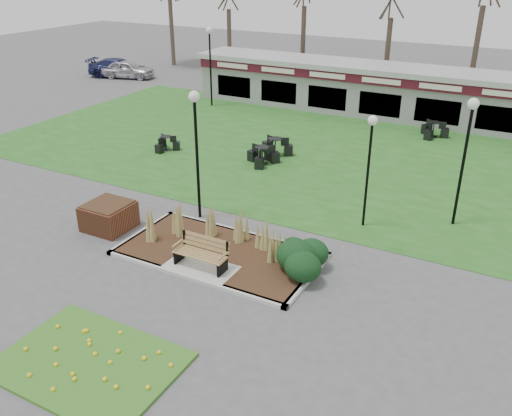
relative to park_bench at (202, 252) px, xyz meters
The scene contains 18 objects.
ground 0.64m from the park_bench, 90.00° to the right, with size 100.00×100.00×0.00m, color #515154.
lawn 11.77m from the park_bench, 90.00° to the left, with size 34.00×16.00×0.02m, color #235C1D.
flower_bed 4.88m from the park_bench, 90.00° to the right, with size 4.20×3.00×0.16m.
planting_bed 1.70m from the park_bench, 40.83° to the left, with size 6.75×3.40×1.27m.
park_bench is the anchor object (origin of this frame).
brick_planter 4.47m from the park_bench, behind, with size 1.50×1.50×0.95m.
food_pavilion 19.73m from the park_bench, 90.00° to the left, with size 24.60×3.40×2.90m.
lamp_post_near_right 6.62m from the park_bench, 56.69° to the left, with size 0.33×0.33×4.01m.
lamp_post_mid_left 4.62m from the park_bench, 124.97° to the left, with size 0.39×0.39×4.66m.
lamp_post_mid_right 9.60m from the park_bench, 47.65° to the left, with size 0.38×0.38×4.56m.
lamp_post_far_left 19.91m from the park_bench, 121.74° to the left, with size 0.40×0.40×4.78m.
bistro_set_a 10.55m from the park_bench, 104.33° to the left, with size 1.62×1.43×0.86m.
bistro_set_b 11.41m from the park_bench, 132.42° to the left, with size 1.32×1.16×0.70m.
bistro_set_c 9.32m from the park_bench, 106.40° to the left, with size 1.51×1.51×0.83m.
bistro_set_d 17.09m from the park_bench, 78.56° to the left, with size 1.50×1.44×0.81m.
car_silver 29.22m from the park_bench, 134.74° to the left, with size 1.63×4.04×1.38m, color silver.
car_black 28.02m from the park_bench, 108.04° to the left, with size 1.69×4.86×1.60m, color black.
car_blue 29.81m from the park_bench, 135.89° to the left, with size 1.96×4.82×1.40m, color navy.
Camera 1 is at (8.20, -11.50, 8.79)m, focal length 38.00 mm.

